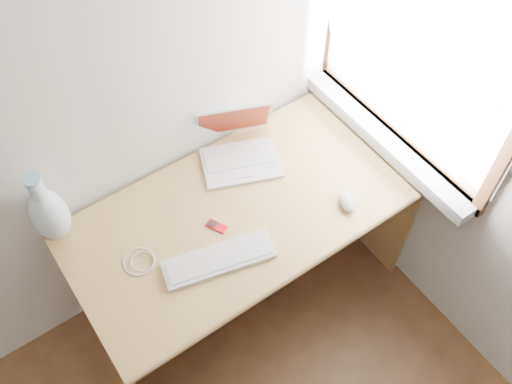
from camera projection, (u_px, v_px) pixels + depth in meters
window at (414, 43)px, 2.00m from camera, size 0.11×0.99×1.10m
desk at (233, 222)px, 2.45m from camera, size 1.40×0.70×0.74m
laptop at (235, 150)px, 2.35m from camera, size 0.38×0.37×0.22m
external_keyboard at (219, 259)px, 2.09m from camera, size 0.43×0.22×0.02m
mouse at (347, 201)px, 2.24m from camera, size 0.10×0.12×0.04m
ipod at (217, 226)px, 2.18m from camera, size 0.07×0.09×0.01m
cable_coil at (139, 262)px, 2.09m from camera, size 0.15×0.15×0.01m
remote at (191, 268)px, 2.08m from camera, size 0.07×0.09×0.01m
vase at (49, 214)px, 2.05m from camera, size 0.14×0.14×0.35m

